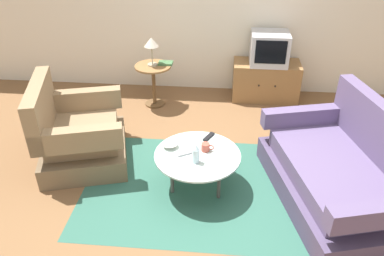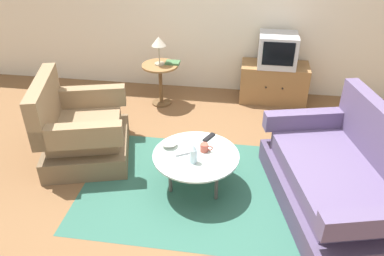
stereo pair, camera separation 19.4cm
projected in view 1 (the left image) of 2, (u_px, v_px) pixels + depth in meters
name	position (u px, v px, depth m)	size (l,w,h in m)	color
ground_plane	(202.00, 185.00, 3.95)	(16.00, 16.00, 0.00)	brown
area_rug	(197.00, 187.00, 3.92)	(2.29, 1.68, 0.00)	#2D5B4C
armchair	(77.00, 136.00, 4.16)	(1.11, 1.19, 0.95)	brown
couch	(341.00, 174.00, 3.63)	(1.35, 1.83, 0.94)	#4B3E5C
coffee_table	(197.00, 157.00, 3.72)	(0.84, 0.84, 0.41)	#B2C6C1
side_table	(153.00, 77.00, 5.23)	(0.49, 0.49, 0.59)	olive
tv_stand	(266.00, 81.00, 5.49)	(0.93, 0.48, 0.54)	olive
television	(269.00, 48.00, 5.21)	(0.51, 0.45, 0.44)	#B7B7BC
table_lamp	(151.00, 44.00, 4.99)	(0.19, 0.19, 0.39)	#9E937A
vase	(196.00, 154.00, 3.55)	(0.07, 0.07, 0.20)	silver
mug	(206.00, 147.00, 3.74)	(0.13, 0.08, 0.08)	#B74C3D
bowl	(170.00, 145.00, 3.80)	(0.16, 0.16, 0.04)	silver
tv_remote_dark	(209.00, 137.00, 3.96)	(0.12, 0.17, 0.02)	black
tv_remote_silver	(185.00, 153.00, 3.71)	(0.17, 0.13, 0.02)	#B2B2B7
book	(166.00, 63.00, 5.18)	(0.19, 0.15, 0.03)	#3D663D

